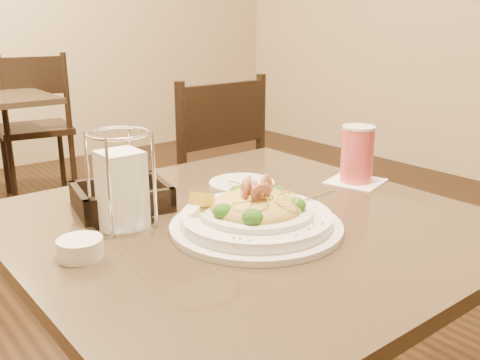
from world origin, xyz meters
TOP-DOWN VIEW (x-y plane):
  - main_table at (0.00, 0.00)m, footprint 0.90×0.90m
  - dining_chair_near at (0.47, 0.84)m, footprint 0.43×0.43m
  - dining_chair_far at (0.41, 2.58)m, footprint 0.48×0.48m
  - pasta_bowl at (-0.02, -0.05)m, footprint 0.37×0.34m
  - drink_glass at (0.38, 0.03)m, footprint 0.16×0.16m
  - bread_basket at (-0.17, 0.22)m, footprint 0.22×0.19m
  - napkin_caddy at (-0.21, 0.13)m, footprint 0.12×0.12m
  - side_plate at (0.14, 0.18)m, footprint 0.21×0.21m
  - butter_ramekin at (-0.34, 0.04)m, footprint 0.08×0.08m

SIDE VIEW (x-z plane):
  - dining_chair_near at x=0.47m, z-range 0.03..0.96m
  - dining_chair_far at x=0.41m, z-range 0.03..0.96m
  - main_table at x=0.00m, z-range 0.13..0.87m
  - side_plate at x=0.14m, z-range 0.73..0.74m
  - butter_ramekin at x=-0.34m, z-range 0.73..0.77m
  - bread_basket at x=-0.17m, z-range 0.72..0.78m
  - pasta_bowl at x=-0.02m, z-range 0.71..0.82m
  - drink_glass at x=0.38m, z-range 0.73..0.87m
  - napkin_caddy at x=-0.21m, z-range 0.72..0.91m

